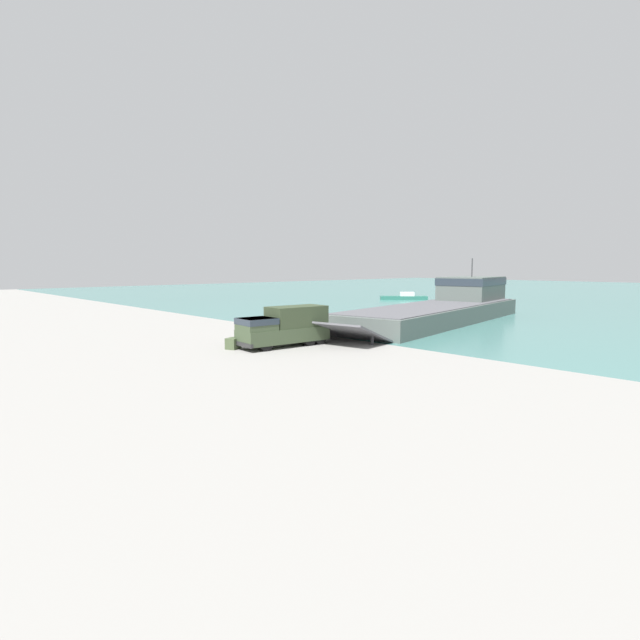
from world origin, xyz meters
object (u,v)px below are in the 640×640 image
military_truck (285,326)px  mooring_bollard (372,340)px  landing_craft (446,305)px  cargo_crate (233,343)px  moored_boat_a (404,297)px  soldier_on_ramp (251,331)px

military_truck → mooring_bollard: 7.25m
landing_craft → military_truck: size_ratio=4.97×
cargo_crate → moored_boat_a: bearing=114.9°
landing_craft → moored_boat_a: size_ratio=4.79×
mooring_bollard → landing_craft: bearing=107.2°
soldier_on_ramp → moored_boat_a: 57.48m
landing_craft → military_truck: 26.20m
landing_craft → mooring_bollard: bearing=-82.8°
landing_craft → moored_boat_a: landing_craft is taller
soldier_on_ramp → mooring_bollard: size_ratio=2.22×
soldier_on_ramp → cargo_crate: soldier_on_ramp is taller
military_truck → moored_boat_a: size_ratio=0.96×
soldier_on_ramp → cargo_crate: size_ratio=1.72×
military_truck → mooring_bollard: military_truck is taller
moored_boat_a → landing_craft: bearing=-178.3°
landing_craft → cargo_crate: 29.95m
mooring_bollard → cargo_crate: size_ratio=0.78×
soldier_on_ramp → mooring_bollard: bearing=-147.2°
moored_boat_a → soldier_on_ramp: bearing=161.2°
soldier_on_ramp → cargo_crate: bearing=107.0°
military_truck → moored_boat_a: (-27.09, 50.98, -1.14)m
mooring_bollard → cargo_crate: cargo_crate is taller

